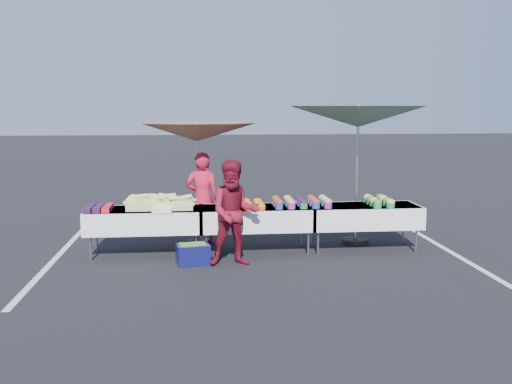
{
  "coord_description": "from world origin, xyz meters",
  "views": [
    {
      "loc": [
        -0.91,
        -9.14,
        2.38
      ],
      "look_at": [
        0.0,
        0.0,
        1.0
      ],
      "focal_mm": 40.0,
      "sensor_mm": 36.0,
      "label": 1
    }
  ],
  "objects": [
    {
      "name": "umbrella_right",
      "position": [
        1.79,
        0.4,
        2.19
      ],
      "size": [
        2.52,
        2.52,
        2.42
      ],
      "rotation": [
        0.0,
        0.0,
        -0.07
      ],
      "color": "black",
      "rests_on": "ground"
    },
    {
      "name": "berry_punnets",
      "position": [
        -2.51,
        -0.06,
        0.79
      ],
      "size": [
        0.4,
        0.54,
        0.08
      ],
      "color": "black",
      "rests_on": "table_left"
    },
    {
      "name": "ground",
      "position": [
        0.0,
        0.0,
        0.0
      ],
      "size": [
        80.0,
        80.0,
        0.0
      ],
      "primitive_type": "plane",
      "color": "black"
    },
    {
      "name": "stripe_right",
      "position": [
        3.2,
        0.0,
        0.0
      ],
      "size": [
        0.1,
        5.0,
        0.0
      ],
      "primitive_type": "cube",
      "color": "silver",
      "rests_on": "ground"
    },
    {
      "name": "umbrella_left",
      "position": [
        -0.95,
        0.67,
        1.93
      ],
      "size": [
        2.48,
        2.48,
        2.13
      ],
      "rotation": [
        0.0,
        0.0,
        -0.22
      ],
      "color": "black",
      "rests_on": "ground"
    },
    {
      "name": "storage_bin",
      "position": [
        -1.03,
        -0.65,
        0.16
      ],
      "size": [
        0.54,
        0.43,
        0.32
      ],
      "rotation": [
        0.0,
        0.0,
        0.18
      ],
      "color": "#0E0F46",
      "rests_on": "ground"
    },
    {
      "name": "vendor",
      "position": [
        -0.87,
        0.65,
        0.8
      ],
      "size": [
        0.65,
        0.48,
        1.61
      ],
      "primitive_type": "imported",
      "rotation": [
        0.0,
        0.0,
        2.96
      ],
      "color": "#BA1536",
      "rests_on": "ground"
    },
    {
      "name": "table_right",
      "position": [
        1.8,
        0.0,
        0.58
      ],
      "size": [
        1.86,
        0.81,
        0.75
      ],
      "color": "white",
      "rests_on": "ground"
    },
    {
      "name": "potato_cups",
      "position": [
        0.75,
        0.0,
        0.83
      ],
      "size": [
        0.94,
        0.58,
        0.16
      ],
      "color": "#2440AA",
      "rests_on": "table_right"
    },
    {
      "name": "table_center",
      "position": [
        0.0,
        0.0,
        0.58
      ],
      "size": [
        1.86,
        0.81,
        0.75
      ],
      "color": "white",
      "rests_on": "ground"
    },
    {
      "name": "table_left",
      "position": [
        -1.8,
        0.0,
        0.58
      ],
      "size": [
        1.86,
        0.81,
        0.75
      ],
      "color": "white",
      "rests_on": "ground"
    },
    {
      "name": "customer",
      "position": [
        -0.4,
        -0.75,
        0.8
      ],
      "size": [
        0.81,
        0.65,
        1.6
      ],
      "primitive_type": "imported",
      "rotation": [
        0.0,
        0.0,
        0.06
      ],
      "color": "maroon",
      "rests_on": "ground"
    },
    {
      "name": "carrot_bowls",
      "position": [
        -0.25,
        -0.01,
        0.8
      ],
      "size": [
        0.75,
        0.69,
        0.11
      ],
      "color": "#EA501A",
      "rests_on": "table_center"
    },
    {
      "name": "bean_baskets",
      "position": [
        2.06,
        -0.01,
        0.82
      ],
      "size": [
        0.36,
        0.68,
        0.15
      ],
      "color": "#21863E",
      "rests_on": "table_right"
    },
    {
      "name": "plastic_bags",
      "position": [
        -1.5,
        -0.3,
        0.78
      ],
      "size": [
        0.3,
        0.25,
        0.05
      ],
      "primitive_type": "cube",
      "color": "white",
      "rests_on": "table_left"
    },
    {
      "name": "stripe_left",
      "position": [
        -3.2,
        0.0,
        0.0
      ],
      "size": [
        0.1,
        5.0,
        0.0
      ],
      "primitive_type": "cube",
      "color": "silver",
      "rests_on": "ground"
    },
    {
      "name": "corn_pile",
      "position": [
        -1.54,
        0.04,
        0.84
      ],
      "size": [
        1.16,
        0.57,
        0.26
      ],
      "color": "#A2BD61",
      "rests_on": "table_left"
    }
  ]
}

